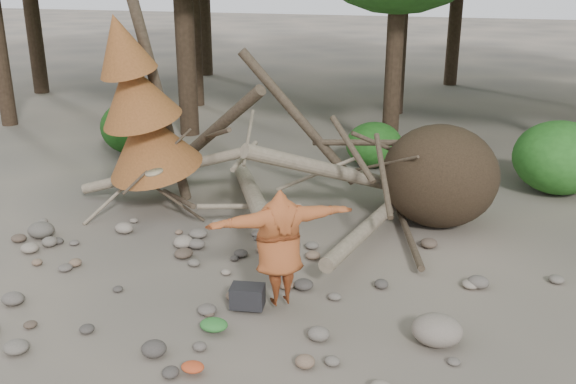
# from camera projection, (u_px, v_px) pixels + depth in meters

# --- Properties ---
(ground) EXTENTS (120.00, 120.00, 0.00)m
(ground) POSITION_uv_depth(u_px,v_px,m) (230.00, 313.00, 9.27)
(ground) COLOR #514C44
(ground) RESTS_ON ground
(deadfall_pile) EXTENTS (8.55, 5.24, 3.30)m
(deadfall_pile) POSITION_uv_depth(u_px,v_px,m) (408.00, 176.00, 12.25)
(deadfall_pile) COLOR #332619
(deadfall_pile) RESTS_ON ground
(dead_conifer) EXTENTS (2.06, 2.16, 4.35)m
(dead_conifer) POSITION_uv_depth(u_px,v_px,m) (141.00, 110.00, 12.45)
(dead_conifer) COLOR #4C3F30
(dead_conifer) RESTS_ON ground
(bush_left) EXTENTS (1.80, 1.80, 1.44)m
(bush_left) POSITION_uv_depth(u_px,v_px,m) (135.00, 127.00, 17.01)
(bush_left) COLOR #1A4E14
(bush_left) RESTS_ON ground
(bush_mid) EXTENTS (1.40, 1.40, 1.12)m
(bush_mid) POSITION_uv_depth(u_px,v_px,m) (374.00, 145.00, 15.92)
(bush_mid) COLOR #24631C
(bush_mid) RESTS_ON ground
(bush_right) EXTENTS (2.00, 2.00, 1.60)m
(bush_right) POSITION_uv_depth(u_px,v_px,m) (560.00, 157.00, 14.00)
(bush_right) COLOR #2D7524
(bush_right) RESTS_ON ground
(frisbee_thrower) EXTENTS (3.08, 1.71, 1.89)m
(frisbee_thrower) POSITION_uv_depth(u_px,v_px,m) (279.00, 247.00, 9.15)
(frisbee_thrower) COLOR #9F4C24
(frisbee_thrower) RESTS_ON ground
(backpack) EXTENTS (0.52, 0.39, 0.32)m
(backpack) POSITION_uv_depth(u_px,v_px,m) (248.00, 300.00, 9.32)
(backpack) COLOR black
(backpack) RESTS_ON ground
(cloth_green) EXTENTS (0.39, 0.33, 0.15)m
(cloth_green) POSITION_uv_depth(u_px,v_px,m) (214.00, 328.00, 8.76)
(cloth_green) COLOR #2C6F2C
(cloth_green) RESTS_ON ground
(cloth_orange) EXTENTS (0.29, 0.24, 0.11)m
(cloth_orange) POSITION_uv_depth(u_px,v_px,m) (193.00, 370.00, 7.87)
(cloth_orange) COLOR #B9421F
(cloth_orange) RESTS_ON ground
(boulder_mid_right) EXTENTS (0.68, 0.61, 0.41)m
(boulder_mid_right) POSITION_uv_depth(u_px,v_px,m) (437.00, 330.00, 8.47)
(boulder_mid_right) COLOR gray
(boulder_mid_right) RESTS_ON ground
(boulder_mid_left) EXTENTS (0.49, 0.44, 0.30)m
(boulder_mid_left) POSITION_uv_depth(u_px,v_px,m) (41.00, 230.00, 11.82)
(boulder_mid_left) COLOR #5C574E
(boulder_mid_left) RESTS_ON ground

